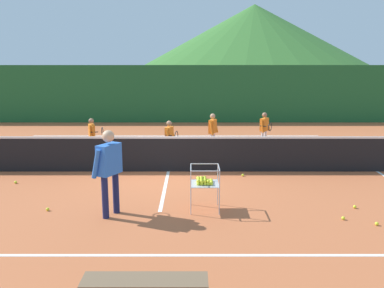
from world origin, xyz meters
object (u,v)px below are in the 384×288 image
(tennis_ball_1, at_px, (242,175))
(tennis_ball_6, at_px, (354,207))
(ball_cart, at_px, (203,182))
(tennis_ball_3, at_px, (47,209))
(instructor, at_px, (108,165))
(student_2, at_px, (212,129))
(tennis_ball_0, at_px, (376,224))
(student_3, at_px, (264,127))
(tennis_ball_4, at_px, (342,218))
(tennis_net, at_px, (167,154))
(student_1, at_px, (169,136))
(student_0, at_px, (92,133))
(tennis_ball_5, at_px, (15,182))

(tennis_ball_1, height_order, tennis_ball_6, same)
(ball_cart, height_order, tennis_ball_3, ball_cart)
(instructor, xyz_separation_m, tennis_ball_3, (-1.33, 0.23, -0.98))
(tennis_ball_3, distance_m, tennis_ball_6, 6.28)
(instructor, xyz_separation_m, ball_cart, (1.83, 0.30, -0.42))
(student_2, xyz_separation_m, tennis_ball_1, (0.65, -2.93, -0.73))
(tennis_ball_0, bearing_deg, tennis_ball_6, 94.02)
(instructor, distance_m, tennis_ball_0, 5.13)
(student_2, xyz_separation_m, tennis_ball_6, (2.67, -5.28, -0.73))
(student_3, height_order, ball_cart, student_3)
(ball_cart, distance_m, tennis_ball_4, 2.76)
(tennis_net, bearing_deg, student_1, 91.32)
(tennis_ball_1, distance_m, tennis_ball_4, 3.35)
(tennis_net, xyz_separation_m, ball_cart, (0.89, -2.89, 0.10))
(student_0, bearing_deg, student_3, 10.32)
(student_2, xyz_separation_m, tennis_ball_5, (-5.03, -3.57, -0.73))
(ball_cart, bearing_deg, tennis_ball_0, -14.50)
(tennis_net, bearing_deg, tennis_ball_4, -44.21)
(tennis_ball_3, distance_m, tennis_ball_4, 5.83)
(tennis_ball_4, bearing_deg, instructor, 176.89)
(tennis_net, relative_size, ball_cart, 13.28)
(instructor, distance_m, tennis_ball_4, 4.60)
(tennis_ball_4, distance_m, tennis_ball_5, 7.61)
(student_1, distance_m, tennis_ball_5, 4.48)
(student_0, bearing_deg, student_2, 8.49)
(student_0, bearing_deg, tennis_ball_0, -40.52)
(ball_cart, xyz_separation_m, tennis_ball_6, (3.11, 0.07, -0.56))
(student_3, height_order, tennis_ball_1, student_3)
(student_2, bearing_deg, tennis_ball_6, -63.17)
(student_3, relative_size, tennis_ball_3, 18.36)
(tennis_net, height_order, tennis_ball_5, tennis_net)
(tennis_ball_0, xyz_separation_m, tennis_ball_5, (-7.77, 2.60, 0.00))
(student_3, bearing_deg, tennis_ball_6, -81.15)
(student_0, bearing_deg, tennis_net, -37.10)
(student_1, xyz_separation_m, tennis_ball_0, (4.09, -5.07, -0.69))
(student_3, height_order, tennis_ball_5, student_3)
(student_1, bearing_deg, tennis_ball_6, -46.07)
(tennis_ball_3, bearing_deg, student_0, 92.53)
(student_1, xyz_separation_m, tennis_ball_4, (3.57, -4.79, -0.69))
(student_1, distance_m, tennis_ball_3, 4.92)
(tennis_ball_1, bearing_deg, tennis_ball_0, -57.25)
(student_3, relative_size, ball_cart, 1.39)
(student_3, relative_size, tennis_ball_1, 18.36)
(student_3, distance_m, tennis_ball_5, 7.94)
(tennis_ball_3, height_order, tennis_ball_6, same)
(instructor, bearing_deg, student_1, 78.64)
(student_0, height_order, tennis_ball_0, student_0)
(tennis_ball_3, bearing_deg, tennis_ball_6, 1.28)
(tennis_ball_4, xyz_separation_m, tennis_ball_6, (0.46, 0.61, 0.00))
(instructor, relative_size, tennis_ball_4, 24.96)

